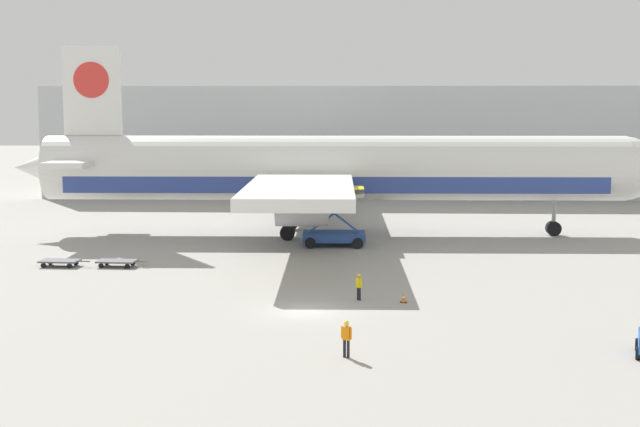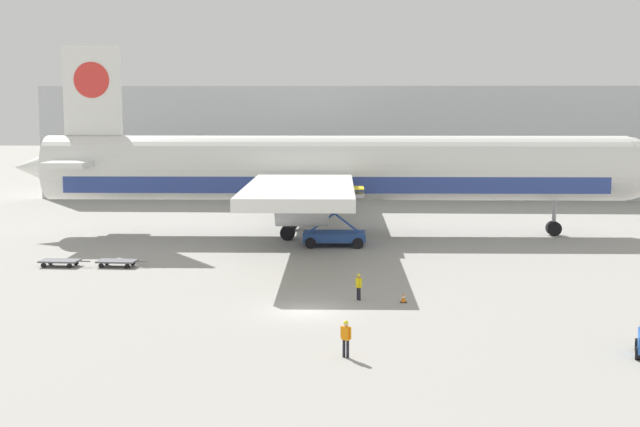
{
  "view_description": "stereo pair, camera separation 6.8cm",
  "coord_description": "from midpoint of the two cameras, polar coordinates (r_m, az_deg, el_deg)",
  "views": [
    {
      "loc": [
        2.76,
        -49.94,
        11.86
      ],
      "look_at": [
        0.32,
        13.58,
        4.0
      ],
      "focal_mm": 50.0,
      "sensor_mm": 36.0,
      "label": 1
    },
    {
      "loc": [
        2.82,
        -49.94,
        11.86
      ],
      "look_at": [
        0.32,
        13.58,
        4.0
      ],
      "focal_mm": 50.0,
      "sensor_mm": 36.0,
      "label": 2
    }
  ],
  "objects": [
    {
      "name": "ground_plane",
      "position": [
        51.4,
        -0.92,
        -6.29
      ],
      "size": [
        400.0,
        400.0,
        0.0
      ],
      "primitive_type": "plane",
      "color": "#9E9B93"
    },
    {
      "name": "terminal_building",
      "position": [
        119.02,
        5.02,
        4.68
      ],
      "size": [
        90.0,
        18.2,
        14.0
      ],
      "color": "#B2B7BC",
      "rests_on": "ground_plane"
    },
    {
      "name": "airplane_main",
      "position": [
        80.36,
        0.45,
        2.75
      ],
      "size": [
        58.07,
        48.14,
        17.0
      ],
      "rotation": [
        0.0,
        0.0,
        0.02
      ],
      "color": "white",
      "rests_on": "ground_plane"
    },
    {
      "name": "scissor_lift_loader",
      "position": [
        74.55,
        0.94,
        -0.62
      ],
      "size": [
        5.25,
        3.45,
        4.92
      ],
      "rotation": [
        0.0,
        0.0,
        0.02
      ],
      "color": "#284C99",
      "rests_on": "ground_plane"
    },
    {
      "name": "baggage_dolly_lead",
      "position": [
        67.98,
        -16.27,
        -2.95
      ],
      "size": [
        3.74,
        1.68,
        0.48
      ],
      "rotation": [
        0.0,
        0.0,
        -0.06
      ],
      "color": "#56565B",
      "rests_on": "ground_plane"
    },
    {
      "name": "baggage_dolly_second",
      "position": [
        66.81,
        -12.83,
        -3.01
      ],
      "size": [
        3.74,
        1.68,
        0.48
      ],
      "rotation": [
        0.0,
        0.0,
        -0.06
      ],
      "color": "#56565B",
      "rests_on": "ground_plane"
    },
    {
      "name": "ground_crew_near",
      "position": [
        54.12,
        2.53,
        -4.57
      ],
      "size": [
        0.37,
        0.5,
        1.66
      ],
      "rotation": [
        0.0,
        0.0,
        5.25
      ],
      "color": "black",
      "rests_on": "ground_plane"
    },
    {
      "name": "ground_crew_far",
      "position": [
        42.12,
        1.71,
        -7.82
      ],
      "size": [
        0.51,
        0.37,
        1.78
      ],
      "rotation": [
        0.0,
        0.0,
        2.64
      ],
      "color": "black",
      "rests_on": "ground_plane"
    },
    {
      "name": "traffic_cone_near",
      "position": [
        53.86,
        5.4,
        -5.4
      ],
      "size": [
        0.4,
        0.4,
        0.58
      ],
      "color": "black",
      "rests_on": "ground_plane"
    }
  ]
}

